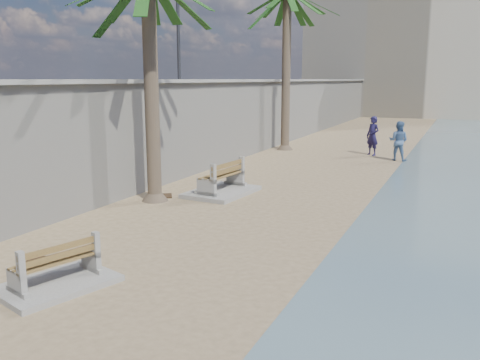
% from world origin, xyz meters
% --- Properties ---
extents(seawall, '(0.45, 70.00, 3.50)m').
position_xyz_m(seawall, '(-5.20, 20.00, 1.75)').
color(seawall, gray).
rests_on(seawall, ground_plane).
extents(wall_cap, '(0.80, 70.00, 0.12)m').
position_xyz_m(wall_cap, '(-5.20, 20.00, 3.55)').
color(wall_cap, gray).
rests_on(wall_cap, seawall).
extents(end_building, '(18.00, 12.00, 14.00)m').
position_xyz_m(end_building, '(-2.00, 52.00, 7.00)').
color(end_building, '#B7AA93').
rests_on(end_building, ground_plane).
extents(bench_near, '(1.83, 2.24, 0.81)m').
position_xyz_m(bench_near, '(-1.96, 2.31, 0.35)').
color(bench_near, gray).
rests_on(bench_near, ground_plane).
extents(bench_far, '(1.87, 2.57, 1.01)m').
position_xyz_m(bench_far, '(-2.56, 10.19, 0.44)').
color(bench_far, gray).
rests_on(bench_far, ground_plane).
extents(person_a, '(0.94, 0.85, 2.15)m').
position_xyz_m(person_a, '(0.39, 20.75, 1.08)').
color(person_a, '#1A163C').
rests_on(person_a, ground_plane).
extents(person_b, '(1.04, 0.86, 1.97)m').
position_xyz_m(person_b, '(1.73, 19.52, 0.98)').
color(person_b, '#466591').
rests_on(person_b, ground_plane).
extents(debris_c, '(0.97, 0.93, 0.03)m').
position_xyz_m(debris_c, '(-4.18, 9.07, 0.01)').
color(debris_c, '#382616').
rests_on(debris_c, ground_plane).
extents(debris_d, '(0.48, 0.57, 0.03)m').
position_xyz_m(debris_d, '(-3.24, 3.14, 0.01)').
color(debris_d, '#382616').
rests_on(debris_d, ground_plane).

